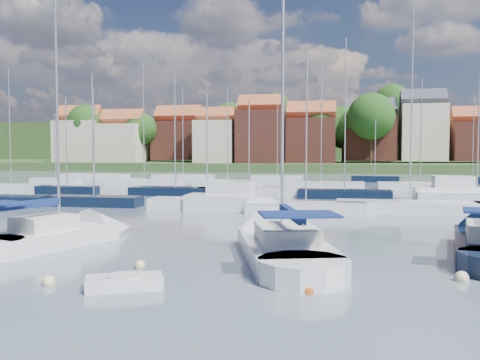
# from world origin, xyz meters

# --- Properties ---
(ground) EXTENTS (260.00, 260.00, 0.00)m
(ground) POSITION_xyz_m (0.00, 40.00, 0.00)
(ground) COLOR #485462
(ground) RESTS_ON ground
(sailboat_left) EXTENTS (5.97, 10.67, 14.12)m
(sailboat_left) POSITION_xyz_m (-10.45, 4.21, 0.36)
(sailboat_left) COLOR silver
(sailboat_left) RESTS_ON ground
(sailboat_centre) EXTENTS (6.77, 13.26, 17.35)m
(sailboat_centre) POSITION_xyz_m (0.28, 3.91, 0.35)
(sailboat_centre) COLOR silver
(sailboat_centre) RESTS_ON ground
(tender) EXTENTS (2.87, 2.17, 0.56)m
(tender) POSITION_xyz_m (-4.13, -3.72, 0.22)
(tender) COLOR silver
(tender) RESTS_ON ground
(buoy_b) EXTENTS (0.49, 0.49, 0.49)m
(buoy_b) POSITION_xyz_m (-6.96, -3.76, 0.00)
(buoy_b) COLOR beige
(buoy_b) RESTS_ON ground
(buoy_c) EXTENTS (0.44, 0.44, 0.44)m
(buoy_c) POSITION_xyz_m (-4.79, -0.60, 0.00)
(buoy_c) COLOR beige
(buoy_c) RESTS_ON ground
(buoy_d) EXTENTS (0.49, 0.49, 0.49)m
(buoy_d) POSITION_xyz_m (2.12, -3.08, 0.00)
(buoy_d) COLOR #D85914
(buoy_d) RESTS_ON ground
(buoy_e) EXTENTS (0.44, 0.44, 0.44)m
(buoy_e) POSITION_xyz_m (1.65, 5.69, 0.00)
(buoy_e) COLOR #D85914
(buoy_e) RESTS_ON ground
(buoy_f) EXTENTS (0.52, 0.52, 0.52)m
(buoy_f) POSITION_xyz_m (7.52, -0.39, 0.00)
(buoy_f) COLOR beige
(buoy_f) RESTS_ON ground
(buoy_g) EXTENTS (0.53, 0.53, 0.53)m
(buoy_g) POSITION_xyz_m (3.12, 0.62, 0.00)
(buoy_g) COLOR #D85914
(buoy_g) RESTS_ON ground
(marina_field) EXTENTS (79.62, 41.41, 15.93)m
(marina_field) POSITION_xyz_m (1.91, 35.15, 0.43)
(marina_field) COLOR silver
(marina_field) RESTS_ON ground
(far_shore_town) EXTENTS (212.46, 90.00, 22.27)m
(far_shore_town) POSITION_xyz_m (2.23, 132.67, 4.61)
(far_shore_town) COLOR #3D552A
(far_shore_town) RESTS_ON ground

